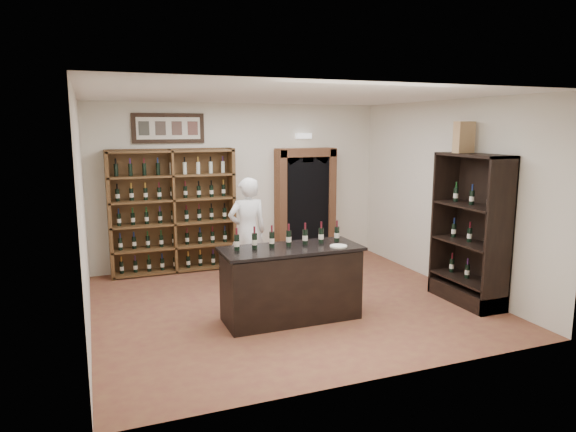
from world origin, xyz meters
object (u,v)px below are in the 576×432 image
Objects in this scene: tasting_counter at (291,284)px; side_cabinet at (470,252)px; shopkeeper at (248,232)px; wine_shelf at (173,211)px; counter_bottle_0 at (237,242)px; wine_crate at (464,137)px.

tasting_counter is 2.75m from side_cabinet.
wine_shelf is at bearing -51.16° from shopkeeper.
wine_shelf is 3.19m from tasting_counter.
wine_crate is (3.43, -0.13, 1.32)m from counter_bottle_0.
tasting_counter is 3.33m from wine_crate.
side_cabinet is at bearing -6.28° from tasting_counter.
tasting_counter is 1.76m from shopkeeper.
wine_crate reaches higher than tasting_counter.
side_cabinet reaches higher than tasting_counter.
wine_shelf reaches higher than shopkeeper.
wine_shelf reaches higher than counter_bottle_0.
side_cabinet reaches higher than counter_bottle_0.
side_cabinet is 4.84× the size of wine_crate.
wine_shelf reaches higher than tasting_counter.
tasting_counter is 0.85× the size of side_cabinet.
tasting_counter is 0.95m from counter_bottle_0.
wine_shelf is at bearing 97.61° from counter_bottle_0.
wine_crate is at bearing 94.22° from side_cabinet.
counter_bottle_0 is at bearing -82.39° from wine_shelf.
side_cabinet is at bearing -40.21° from wine_shelf.
counter_bottle_0 is (-0.72, 0.09, 0.61)m from tasting_counter.
wine_crate reaches higher than wine_shelf.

